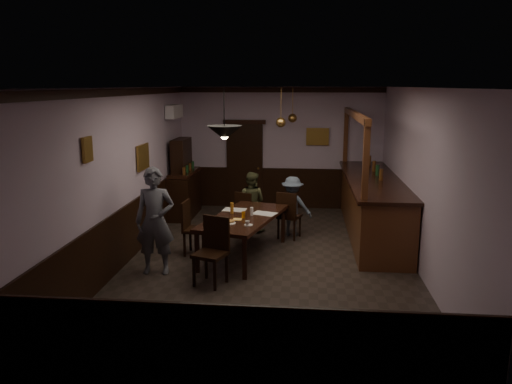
# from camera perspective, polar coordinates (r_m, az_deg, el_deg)

# --- Properties ---
(room) EXTENTS (5.01, 8.01, 3.01)m
(room) POSITION_cam_1_polar(r_m,az_deg,el_deg) (8.49, 1.52, 1.67)
(room) COLOR #2D2621
(room) RESTS_ON ground
(dining_table) EXTENTS (1.53, 2.38, 0.75)m
(dining_table) POSITION_cam_1_polar(r_m,az_deg,el_deg) (8.92, -1.41, -3.16)
(dining_table) COLOR black
(dining_table) RESTS_ON ground
(chair_far_left) EXTENTS (0.52, 0.52, 0.90)m
(chair_far_left) POSITION_cam_1_polar(r_m,az_deg,el_deg) (10.29, -1.16, -2.20)
(chair_far_left) COLOR black
(chair_far_left) RESTS_ON ground
(chair_far_right) EXTENTS (0.53, 0.53, 0.97)m
(chair_far_right) POSITION_cam_1_polar(r_m,az_deg,el_deg) (9.98, 3.69, -2.44)
(chair_far_right) COLOR black
(chair_far_right) RESTS_ON ground
(chair_near) EXTENTS (0.58, 0.58, 1.05)m
(chair_near) POSITION_cam_1_polar(r_m,az_deg,el_deg) (7.80, -4.95, -6.33)
(chair_near) COLOR black
(chair_near) RESTS_ON ground
(chair_side) EXTENTS (0.46, 0.46, 0.99)m
(chair_side) POSITION_cam_1_polar(r_m,az_deg,el_deg) (9.15, -7.33, -3.79)
(chair_side) COLOR black
(chair_side) RESTS_ON ground
(person_standing) EXTENTS (0.67, 0.46, 1.76)m
(person_standing) POSITION_cam_1_polar(r_m,az_deg,el_deg) (8.26, -11.46, -3.28)
(person_standing) COLOR #555761
(person_standing) RESTS_ON ground
(person_seated_left) EXTENTS (0.73, 0.64, 1.27)m
(person_seated_left) POSITION_cam_1_polar(r_m,az_deg,el_deg) (10.49, -0.55, -1.10)
(person_seated_left) COLOR #4C4F2F
(person_seated_left) RESTS_ON ground
(person_seated_right) EXTENTS (0.85, 0.58, 1.23)m
(person_seated_right) POSITION_cam_1_polar(r_m,az_deg,el_deg) (10.22, 4.17, -1.63)
(person_seated_right) COLOR slate
(person_seated_right) RESTS_ON ground
(newspaper_left) EXTENTS (0.45, 0.35, 0.01)m
(newspaper_left) POSITION_cam_1_polar(r_m,az_deg,el_deg) (9.34, -2.47, -2.04)
(newspaper_left) COLOR silver
(newspaper_left) RESTS_ON dining_table
(newspaper_right) EXTENTS (0.50, 0.43, 0.01)m
(newspaper_right) POSITION_cam_1_polar(r_m,az_deg,el_deg) (9.06, 0.97, -2.48)
(newspaper_right) COLOR silver
(newspaper_right) RESTS_ON dining_table
(napkin) EXTENTS (0.18, 0.18, 0.00)m
(napkin) POSITION_cam_1_polar(r_m,az_deg,el_deg) (8.69, -2.14, -3.13)
(napkin) COLOR #FFC95D
(napkin) RESTS_ON dining_table
(saucer) EXTENTS (0.15, 0.15, 0.01)m
(saucer) POSITION_cam_1_polar(r_m,az_deg,el_deg) (8.32, -0.87, -3.79)
(saucer) COLOR white
(saucer) RESTS_ON dining_table
(coffee_cup) EXTENTS (0.10, 0.10, 0.07)m
(coffee_cup) POSITION_cam_1_polar(r_m,az_deg,el_deg) (8.28, -0.98, -3.56)
(coffee_cup) COLOR white
(coffee_cup) RESTS_ON saucer
(pastry_plate) EXTENTS (0.22, 0.22, 0.01)m
(pastry_plate) POSITION_cam_1_polar(r_m,az_deg,el_deg) (8.44, -3.07, -3.57)
(pastry_plate) COLOR white
(pastry_plate) RESTS_ON dining_table
(pastry_ring_a) EXTENTS (0.13, 0.13, 0.04)m
(pastry_ring_a) POSITION_cam_1_polar(r_m,az_deg,el_deg) (8.44, -3.23, -3.38)
(pastry_ring_a) COLOR #C68C47
(pastry_ring_a) RESTS_ON pastry_plate
(pastry_ring_b) EXTENTS (0.13, 0.13, 0.04)m
(pastry_ring_b) POSITION_cam_1_polar(r_m,az_deg,el_deg) (8.47, -2.89, -3.31)
(pastry_ring_b) COLOR #C68C47
(pastry_ring_b) RESTS_ON pastry_plate
(soda_can) EXTENTS (0.07, 0.07, 0.12)m
(soda_can) POSITION_cam_1_polar(r_m,az_deg,el_deg) (8.75, -1.45, -2.62)
(soda_can) COLOR orange
(soda_can) RESTS_ON dining_table
(beer_glass) EXTENTS (0.06, 0.06, 0.20)m
(beer_glass) POSITION_cam_1_polar(r_m,az_deg,el_deg) (9.07, -2.77, -1.85)
(beer_glass) COLOR #BF721E
(beer_glass) RESTS_ON dining_table
(water_glass) EXTENTS (0.06, 0.06, 0.15)m
(water_glass) POSITION_cam_1_polar(r_m,az_deg,el_deg) (8.92, -0.49, -2.24)
(water_glass) COLOR silver
(water_glass) RESTS_ON dining_table
(pepper_mill) EXTENTS (0.04, 0.04, 0.14)m
(pepper_mill) POSITION_cam_1_polar(r_m,az_deg,el_deg) (8.37, -5.72, -3.30)
(pepper_mill) COLOR black
(pepper_mill) RESTS_ON dining_table
(sideboard) EXTENTS (0.49, 1.38, 1.83)m
(sideboard) POSITION_cam_1_polar(r_m,az_deg,el_deg) (11.81, -8.23, 0.75)
(sideboard) COLOR black
(sideboard) RESTS_ON ground
(bar_counter) EXTENTS (1.04, 4.49, 2.52)m
(bar_counter) POSITION_cam_1_polar(r_m,az_deg,el_deg) (10.53, 13.10, -1.38)
(bar_counter) COLOR #552E16
(bar_counter) RESTS_ON ground
(door_back) EXTENTS (0.90, 0.06, 2.10)m
(door_back) POSITION_cam_1_polar(r_m,az_deg,el_deg) (12.52, -1.31, 3.00)
(door_back) COLOR black
(door_back) RESTS_ON ground
(ac_unit) EXTENTS (0.20, 0.85, 0.30)m
(ac_unit) POSITION_cam_1_polar(r_m,az_deg,el_deg) (11.63, -9.33, 9.08)
(ac_unit) COLOR white
(ac_unit) RESTS_ON ground
(picture_left_small) EXTENTS (0.04, 0.28, 0.36)m
(picture_left_small) POSITION_cam_1_polar(r_m,az_deg,el_deg) (7.44, -18.72, 4.62)
(picture_left_small) COLOR olive
(picture_left_small) RESTS_ON ground
(picture_left_large) EXTENTS (0.04, 0.62, 0.48)m
(picture_left_large) POSITION_cam_1_polar(r_m,az_deg,el_deg) (9.71, -12.79, 3.91)
(picture_left_large) COLOR olive
(picture_left_large) RESTS_ON ground
(picture_back) EXTENTS (0.55, 0.04, 0.42)m
(picture_back) POSITION_cam_1_polar(r_m,az_deg,el_deg) (12.35, 7.05, 6.29)
(picture_back) COLOR olive
(picture_back) RESTS_ON ground
(pendant_iron) EXTENTS (0.56, 0.56, 0.80)m
(pendant_iron) POSITION_cam_1_polar(r_m,az_deg,el_deg) (7.90, -3.63, 6.78)
(pendant_iron) COLOR black
(pendant_iron) RESTS_ON ground
(pendant_brass_mid) EXTENTS (0.20, 0.20, 0.81)m
(pendant_brass_mid) POSITION_cam_1_polar(r_m,az_deg,el_deg) (10.18, 2.85, 7.95)
(pendant_brass_mid) COLOR #BF8C3F
(pendant_brass_mid) RESTS_ON ground
(pendant_brass_far) EXTENTS (0.20, 0.20, 0.81)m
(pendant_brass_far) POSITION_cam_1_polar(r_m,az_deg,el_deg) (11.50, 4.19, 8.41)
(pendant_brass_far) COLOR #BF8C3F
(pendant_brass_far) RESTS_ON ground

